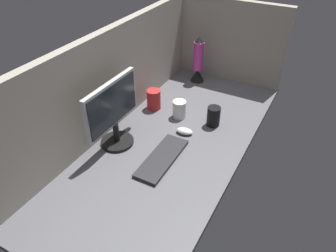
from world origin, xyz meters
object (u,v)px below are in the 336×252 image
Objects in this scene: keyboard at (162,158)px; mug_ceramic_white at (179,109)px; mouse at (185,131)px; mug_black_travel at (214,116)px; lava_lamp at (198,63)px; mug_red_plastic at (154,99)px; monitor at (113,112)px.

mug_ceramic_white is (39.88, 10.18, 4.53)cm from keyboard.
keyboard is 3.85× the size of mouse.
lava_lamp is (47.16, 31.47, 7.84)cm from mug_black_travel.
mouse is at bearing -1.37° from keyboard.
mouse reaches higher than keyboard.
monitor is at bearing 179.84° from mug_red_plastic.
mouse is at bearing -162.02° from lava_lamp.
monitor is 43.21cm from mouse.
mug_black_travel is 40.33cm from mug_red_plastic.
mouse is at bearing -49.16° from monitor.
mug_ceramic_white reaches higher than mouse.
lava_lamp is (47.85, -8.86, 7.48)cm from mug_red_plastic.
mug_black_travel is (41.60, -11.33, 5.04)cm from keyboard.
mug_ceramic_white is 50.58cm from lava_lamp.
mug_ceramic_white is 0.93× the size of mug_red_plastic.
keyboard is 3.11× the size of mug_ceramic_white.
mouse is at bearing -143.45° from mug_ceramic_white.
monitor is at bearing 88.86° from keyboard.
keyboard is at bearing 171.20° from mouse.
mug_red_plastic reaches higher than keyboard.
keyboard is 50.44cm from mug_red_plastic.
monitor is at bearing 135.63° from mug_black_travel.
monitor is 1.22× the size of lava_lamp.
mug_ceramic_white is at bearing -93.14° from mug_red_plastic.
monitor is 4.19× the size of mouse.
mug_black_travel is 0.37× the size of lava_lamp.
mug_red_plastic is (1.03, 18.82, 0.87)cm from mug_ceramic_white.
keyboard is 1.12× the size of lava_lamp.
mug_ceramic_white is 0.36× the size of lava_lamp.
keyboard is (-0.26, -29.11, -19.47)cm from monitor.
mouse is 18.05cm from mug_ceramic_white.
keyboard is at bearing -90.50° from monitor.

